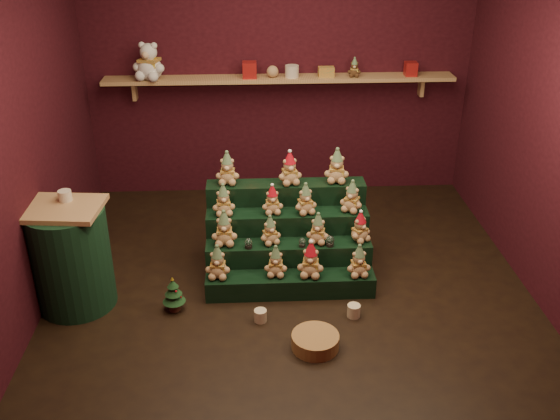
{
  "coord_description": "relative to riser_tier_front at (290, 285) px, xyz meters",
  "views": [
    {
      "loc": [
        -0.31,
        -4.43,
        2.99
      ],
      "look_at": [
        -0.08,
        0.25,
        0.61
      ],
      "focal_mm": 40.0,
      "sensor_mm": 36.0,
      "label": 1
    }
  ],
  "objects": [
    {
      "name": "riser_tier_back",
      "position": [
        0.0,
        0.66,
        0.27
      ],
      "size": [
        1.4,
        0.22,
        0.72
      ],
      "primitive_type": "cube",
      "color": "black",
      "rests_on": "ground"
    },
    {
      "name": "teddy_7",
      "position": [
        0.6,
        0.24,
        0.4
      ],
      "size": [
        0.25,
        0.25,
        0.26
      ],
      "primitive_type": null,
      "rotation": [
        0.0,
        0.0,
        0.61
      ],
      "color": "tan",
      "rests_on": "riser_tier_midfront"
    },
    {
      "name": "wicker_basket",
      "position": [
        0.14,
        -0.7,
        -0.03
      ],
      "size": [
        0.4,
        0.4,
        0.11
      ],
      "primitive_type": "cylinder",
      "rotation": [
        0.0,
        0.0,
        0.15
      ],
      "color": "#A77C43",
      "rests_on": "ground"
    },
    {
      "name": "white_bear",
      "position": [
        -1.3,
        1.94,
        1.46
      ],
      "size": [
        0.4,
        0.38,
        0.47
      ],
      "primitive_type": null,
      "rotation": [
        0.0,
        0.0,
        -0.28
      ],
      "color": "silver",
      "rests_on": "back_shelf"
    },
    {
      "name": "snow_globe_a",
      "position": [
        -0.34,
        0.16,
        0.31
      ],
      "size": [
        0.06,
        0.06,
        0.09
      ],
      "color": "black",
      "rests_on": "riser_tier_midfront"
    },
    {
      "name": "teddy_14",
      "position": [
        0.45,
        0.67,
        0.78
      ],
      "size": [
        0.24,
        0.22,
        0.3
      ],
      "primitive_type": null,
      "rotation": [
        0.0,
        0.0,
        -0.13
      ],
      "color": "tan",
      "rests_on": "riser_tier_back"
    },
    {
      "name": "teddy_4",
      "position": [
        -0.54,
        0.24,
        0.42
      ],
      "size": [
        0.22,
        0.2,
        0.3
      ],
      "primitive_type": null,
      "rotation": [
        0.0,
        0.0,
        -0.01
      ],
      "color": "tan",
      "rests_on": "riser_tier_midfront"
    },
    {
      "name": "mug_right",
      "position": [
        0.48,
        -0.34,
        -0.04
      ],
      "size": [
        0.1,
        0.1,
        0.1
      ],
      "primitive_type": "cylinder",
      "color": "beige",
      "rests_on": "ground"
    },
    {
      "name": "teddy_0",
      "position": [
        -0.59,
        0.01,
        0.23
      ],
      "size": [
        0.22,
        0.2,
        0.29
      ],
      "primitive_type": null,
      "rotation": [
        0.0,
        0.0,
        -0.08
      ],
      "color": "tan",
      "rests_on": "riser_tier_front"
    },
    {
      "name": "teddy_13",
      "position": [
        0.03,
        0.65,
        0.78
      ],
      "size": [
        0.24,
        0.22,
        0.29
      ],
      "primitive_type": null,
      "rotation": [
        0.0,
        0.0,
        0.2
      ],
      "color": "tan",
      "rests_on": "riser_tier_back"
    },
    {
      "name": "riser_tier_midback",
      "position": [
        0.0,
        0.44,
        0.18
      ],
      "size": [
        1.4,
        0.22,
        0.54
      ],
      "primitive_type": "cube",
      "color": "black",
      "rests_on": "ground"
    },
    {
      "name": "shelf_plush_ball",
      "position": [
        -0.06,
        1.95,
        1.29
      ],
      "size": [
        0.12,
        0.12,
        0.12
      ],
      "primitive_type": "sphere",
      "color": "tan",
      "rests_on": "back_shelf"
    },
    {
      "name": "mini_christmas_tree",
      "position": [
        -0.94,
        -0.18,
        0.06
      ],
      "size": [
        0.18,
        0.18,
        0.31
      ],
      "rotation": [
        0.0,
        0.0,
        -0.29
      ],
      "color": "#432418",
      "rests_on": "ground"
    },
    {
      "name": "snow_globe_c",
      "position": [
        0.34,
        0.16,
        0.32
      ],
      "size": [
        0.07,
        0.07,
        0.09
      ],
      "color": "black",
      "rests_on": "riser_tier_midfront"
    },
    {
      "name": "riser_tier_midfront",
      "position": [
        0.0,
        0.22,
        0.09
      ],
      "size": [
        1.4,
        0.22,
        0.36
      ],
      "primitive_type": "cube",
      "color": "black",
      "rests_on": "ground"
    },
    {
      "name": "left_wall",
      "position": [
        -2.04,
        0.1,
        1.31
      ],
      "size": [
        0.1,
        4.0,
        2.8
      ],
      "primitive_type": "cube",
      "color": "black",
      "rests_on": "ground"
    },
    {
      "name": "scarf_gift_box",
      "position": [
        0.48,
        1.95,
        1.28
      ],
      "size": [
        0.16,
        0.1,
        0.1
      ],
      "primitive_type": "cube",
      "color": "orange",
      "rests_on": "back_shelf"
    },
    {
      "name": "brown_bear",
      "position": [
        0.77,
        1.94,
        1.33
      ],
      "size": [
        0.15,
        0.14,
        0.19
      ],
      "primitive_type": null,
      "rotation": [
        0.0,
        0.0,
        -0.12
      ],
      "color": "#452817",
      "rests_on": "back_shelf"
    },
    {
      "name": "riser_tier_front",
      "position": [
        0.0,
        0.0,
        0.0
      ],
      "size": [
        1.4,
        0.22,
        0.18
      ],
      "primitive_type": "cube",
      "color": "black",
      "rests_on": "ground"
    },
    {
      "name": "teddy_3",
      "position": [
        0.56,
        -0.02,
        0.23
      ],
      "size": [
        0.21,
        0.19,
        0.27
      ],
      "primitive_type": null,
      "rotation": [
        0.0,
        0.0,
        0.07
      ],
      "color": "tan",
      "rests_on": "riser_tier_front"
    },
    {
      "name": "snow_globe_b",
      "position": [
        0.11,
        0.16,
        0.31
      ],
      "size": [
        0.06,
        0.06,
        0.08
      ],
      "color": "black",
      "rests_on": "riser_tier_midfront"
    },
    {
      "name": "ground",
      "position": [
        0.01,
        0.1,
        -0.09
      ],
      "size": [
        4.0,
        4.0,
        0.0
      ],
      "primitive_type": "plane",
      "color": "black",
      "rests_on": "ground"
    },
    {
      "name": "right_wall",
      "position": [
        2.06,
        0.1,
        1.31
      ],
      "size": [
        0.1,
        4.0,
        2.8
      ],
      "primitive_type": "cube",
      "color": "black",
      "rests_on": "ground"
    },
    {
      "name": "back_shelf",
      "position": [
        0.01,
        1.97,
        1.2
      ],
      "size": [
        3.6,
        0.26,
        0.24
      ],
      "color": "tan",
      "rests_on": "ground"
    },
    {
      "name": "gift_tin_red_a",
      "position": [
        -0.3,
        1.95,
        1.31
      ],
      "size": [
        0.14,
        0.14,
        0.16
      ],
      "primitive_type": "cube",
      "color": "#A61C19",
      "rests_on": "back_shelf"
    },
    {
      "name": "teddy_5",
      "position": [
        -0.16,
        0.23,
        0.4
      ],
      "size": [
        0.23,
        0.22,
        0.25
      ],
      "primitive_type": null,
      "rotation": [
        0.0,
        0.0,
        0.38
      ],
      "color": "tan",
      "rests_on": "riser_tier_midfront"
    },
    {
      "name": "side_table",
      "position": [
        -1.74,
        -0.04,
        0.35
      ],
      "size": [
        0.62,
        0.61,
        0.88
      ],
      "rotation": [
        0.0,
        0.0,
        -0.1
      ],
      "color": "tan",
      "rests_on": "ground"
    },
    {
      "name": "teddy_6",
      "position": [
        0.24,
        0.23,
        0.4
      ],
      "size": [
        0.23,
        0.21,
        0.27
      ],
      "primitive_type": null,
      "rotation": [
        0.0,
        0.0,
        -0.24
      ],
      "color": "tan",
      "rests_on": "riser_tier_midfront"
    },
    {
      "name": "table_ornament",
      "position": [
        -1.74,
        0.06,
        0.83
      ],
      "size": [
        0.1,
        0.1,
        0.08
      ],
      "primitive_type": "cylinder",
      "color": "beige",
      "rests_on": "side_table"
    },
    {
      "name": "teddy_8",
      "position": [
        -0.54,
        0.44,
        0.59
      ],
      "size": [
        0.22,
        0.2,
        0.27
      ],
      "primitive_type": null,
      "rotation": [
        0.0,
        0.0,
        0.13
      ],
      "color": "tan",
      "rests_on": "riser_tier_midback"
    },
    {
      "name": "teddy_1",
      "position": [
        -0.12,
        0.02,
        0.22
      ],
      "size": [
        0.2,
        0.18,
        0.26
      ],
      "primitive_type": null,
      "rotation": [
        0.0,
        0.0,
        -0.08
      ],
      "color": "tan",
      "rests_on": "riser_tier_front"
    },
    {
      "name": "teddy_11",
      "position": [
        0.56,
        0.45,
        0.59
      ],
      "size": [
        0.26,
        0.25,
        0.28
      ],
      "primitive_type": null,
      "rotation": [
        0.0,
        0.0,
        -0.51
      ],
      "color": "tan",
      "rests_on": "riser_tier_midback"
    },
    {
      "name": "front_wall",
      "position": [
        0.01,
        -1.95,
        1.31
      ],
      "size": [
        4.0,
        0.1,
        2.8
      ],
      "primitive_type": "cube",
      "color": "black",
      "rests_on": "ground"
    },
    {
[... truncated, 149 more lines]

